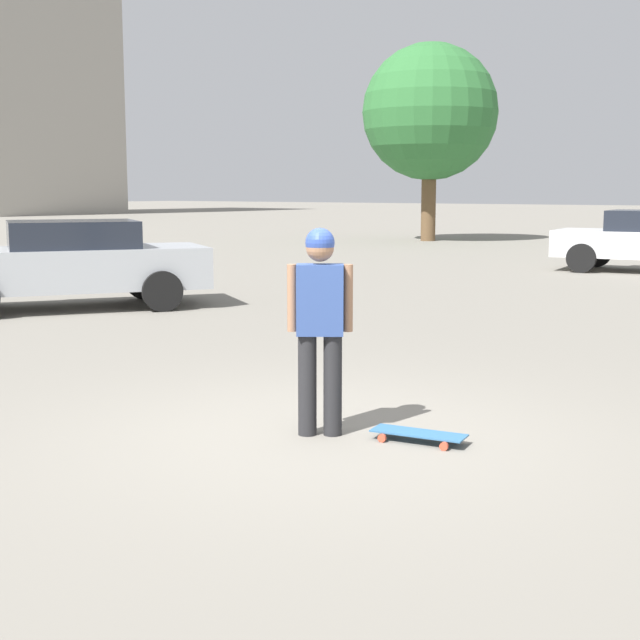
{
  "coord_description": "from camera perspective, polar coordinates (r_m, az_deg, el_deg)",
  "views": [
    {
      "loc": [
        -5.75,
        -4.04,
        1.97
      ],
      "look_at": [
        0.0,
        0.0,
        0.94
      ],
      "focal_mm": 50.0,
      "sensor_mm": 36.0,
      "label": 1
    }
  ],
  "objects": [
    {
      "name": "ground_plane",
      "position": [
        7.3,
        0.0,
        -7.35
      ],
      "size": [
        220.0,
        220.0,
        0.0
      ],
      "primitive_type": "plane",
      "color": "gray"
    },
    {
      "name": "skateboard",
      "position": [
        7.12,
        6.33,
        -7.26
      ],
      "size": [
        0.38,
        0.78,
        0.08
      ],
      "rotation": [
        0.0,
        0.0,
        1.72
      ],
      "color": "#336693",
      "rests_on": "ground_plane"
    },
    {
      "name": "car_parked_near",
      "position": [
        15.42,
        -15.81,
        3.56
      ],
      "size": [
        4.76,
        4.04,
        1.46
      ],
      "rotation": [
        0.0,
        0.0,
        2.54
      ],
      "color": "#ADB2B7",
      "rests_on": "ground_plane"
    },
    {
      "name": "tree_distant",
      "position": [
        35.13,
        7.06,
        13.04
      ],
      "size": [
        5.18,
        5.18,
        7.5
      ],
      "color": "brown",
      "rests_on": "ground_plane"
    },
    {
      "name": "building_block_distant",
      "position": [
        78.97,
        -19.15,
        17.37
      ],
      "size": [
        12.69,
        11.93,
        29.94
      ],
      "color": "#9E998E",
      "rests_on": "ground_plane"
    },
    {
      "name": "person",
      "position": [
        7.1,
        0.0,
        0.19
      ],
      "size": [
        0.37,
        0.45,
        1.68
      ],
      "rotation": [
        0.0,
        0.0,
        -0.98
      ],
      "color": "#262628",
      "rests_on": "ground_plane"
    }
  ]
}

